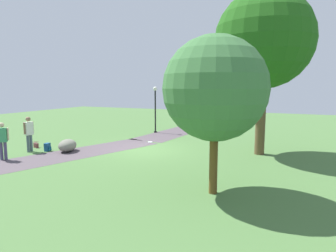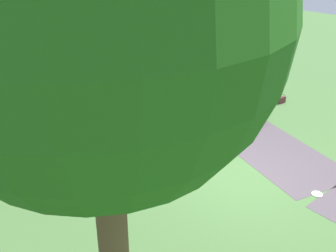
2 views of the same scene
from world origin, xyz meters
name	(u,v)px [view 1 (image 1 of 2)]	position (x,y,z in m)	size (l,w,h in m)	color
ground_plane	(145,150)	(0.00, 0.00, 0.00)	(48.00, 48.00, 0.00)	#486F39
footpath_segment_near	(177,132)	(-6.02, -0.72, 0.00)	(8.20, 3.14, 0.01)	#52464D
footpath_segment_mid	(83,152)	(1.72, -2.50, 0.00)	(8.31, 4.91, 0.01)	#52464D
large_shade_tree	(264,40)	(-1.35, 5.40, 5.23)	(4.41, 4.41, 7.47)	brown
young_tree_near_path	(215,89)	(4.52, 4.74, 3.12)	(3.05, 3.05, 4.65)	brown
lamp_post	(155,104)	(-5.17, -1.96, 1.97)	(0.28, 0.28, 3.15)	black
lawn_boulder	(67,145)	(1.89, -3.29, 0.30)	(1.40, 1.21, 0.60)	slate
woman_with_handbag	(29,132)	(2.69, -4.92, 1.00)	(0.52, 0.29, 1.72)	#4A5964
man_near_boulder	(2,138)	(4.31, -4.64, 0.95)	(0.42, 0.43, 1.65)	#474164
handbag_on_grass	(36,145)	(1.86, -5.43, 0.14)	(0.33, 0.34, 0.31)	brown
backpack_by_boulder	(48,147)	(2.22, -4.26, 0.19)	(0.31, 0.30, 0.40)	navy
frisbee_on_grass	(150,142)	(-1.89, -0.68, 0.01)	(0.28, 0.28, 0.02)	white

